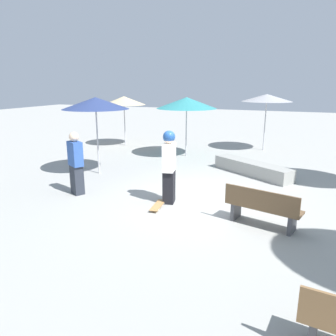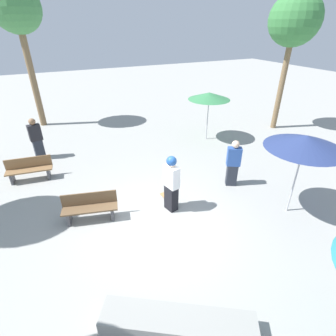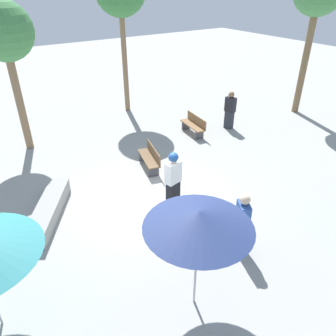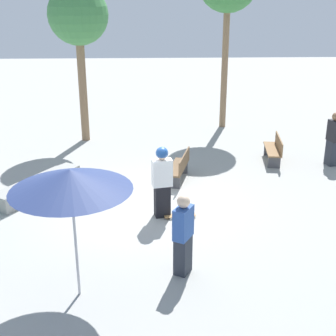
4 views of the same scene
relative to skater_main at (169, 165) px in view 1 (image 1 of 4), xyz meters
The scene contains 10 objects.
ground_plane 1.23m from the skater_main, 146.71° to the right, with size 60.00×60.00×0.00m, color #9E9E99.
skater_main is the anchor object (origin of this frame).
skateboard 1.05m from the skater_main, 75.66° to the left, with size 0.30×0.82×0.07m.
concrete_ledge 3.90m from the skater_main, 114.29° to the right, with size 2.79×2.07×0.44m.
bench_near 2.53m from the skater_main, 166.02° to the left, with size 1.66×0.83×0.85m.
shade_umbrella_teal 5.68m from the skater_main, 75.00° to the right, with size 2.45×2.45×2.43m.
shade_umbrella_grey 8.15m from the skater_main, 100.12° to the right, with size 2.20×2.20×2.51m.
shade_umbrella_navy 3.90m from the skater_main, 27.15° to the right, with size 2.17×2.17×2.54m.
shade_umbrella_tan 8.30m from the skater_main, 52.47° to the right, with size 2.05×2.05×2.37m.
bystander_watching 2.62m from the skater_main, ahead, with size 0.54×0.46×1.73m.
Camera 1 is at (-2.43, 7.75, 2.99)m, focal length 35.00 mm.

